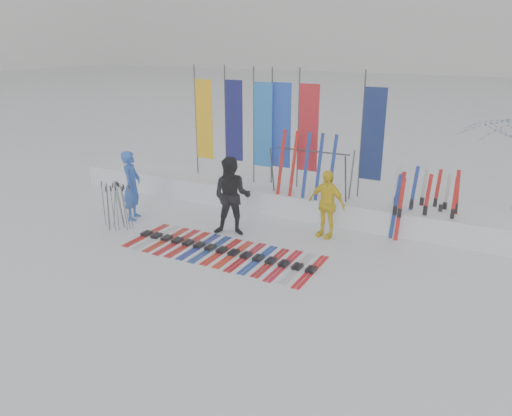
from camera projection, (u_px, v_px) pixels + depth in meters
The scene contains 10 objects.
ground at pixel (210, 277), 9.96m from camera, with size 120.00×120.00×0.00m, color white.
snow_bank at pixel (300, 200), 13.71m from camera, with size 14.00×1.60×0.60m, color white.
person_blue at pixel (132, 185), 12.88m from camera, with size 0.66×0.43×1.81m, color blue.
person_black at pixel (232, 197), 11.80m from camera, with size 0.93×0.72×1.91m, color black.
person_yellow at pixel (326, 204), 11.73m from camera, with size 0.96×0.40×1.64m, color yellow.
ski_row at pixel (222, 251), 11.10m from camera, with size 4.42×1.68×0.07m.
pole_cluster at pixel (117, 206), 12.26m from camera, with size 0.76×0.43×1.23m.
feather_flags at pixel (273, 126), 13.60m from camera, with size 5.58×0.29×3.20m.
ski_rack at pixel (311, 166), 12.83m from camera, with size 2.04×0.80×1.23m.
upright_skis at pixel (419, 204), 11.85m from camera, with size 1.49×1.16×1.68m.
Camera 1 is at (4.97, -7.52, 4.54)m, focal length 35.00 mm.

